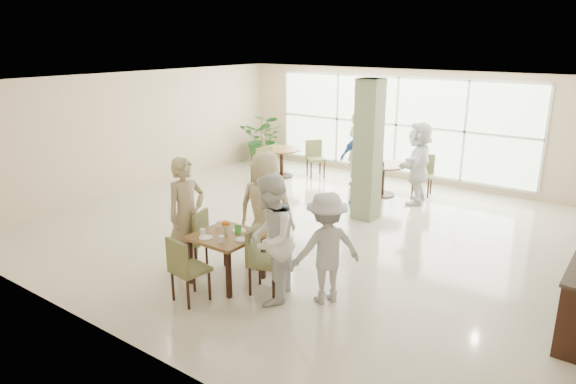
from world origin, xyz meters
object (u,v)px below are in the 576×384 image
Objects in this scene: potted_plant at (264,139)px; adult_standing at (357,146)px; main_table at (226,241)px; teen_left at (187,215)px; teen_far at (266,210)px; round_table_right at (383,172)px; adult_b at (419,163)px; round_table_left at (282,156)px; teen_right at (270,239)px; teen_standing at (326,248)px; adult_a at (362,162)px.

potted_plant is 2.98m from adult_standing.
main_table is 0.62× the size of potted_plant.
teen_left is 0.98× the size of teen_far.
potted_plant is at bearing 124.42° from main_table.
round_table_right is 0.57× the size of teen_far.
round_table_right is 0.58× the size of teen_left.
adult_b is at bearing -3.82° from round_table_right.
teen_left reaches higher than potted_plant.
adult_b reaches higher than round_table_left.
teen_right is 0.78m from teen_standing.
adult_standing reaches higher than teen_standing.
round_table_left is at bearing 119.24° from main_table.
teen_far is 1.09× the size of adult_standing.
potted_plant is 0.77× the size of adult_a.
teen_right is 1.00× the size of adult_b.
teen_far reaches higher than round_table_right.
main_table and round_table_left have the same top height.
teen_right reaches higher than adult_b.
round_table_left is 0.66× the size of teen_standing.
round_table_right is 4.62m from teen_far.
adult_a reaches higher than adult_b.
teen_far is (0.20, -4.60, 0.37)m from round_table_right.
adult_b is (0.76, 5.37, 0.26)m from main_table.
teen_left is 6.50m from adult_standing.
adult_b is 1.06× the size of adult_standing.
adult_a is at bearing -122.68° from teen_standing.
main_table is 7.64m from potted_plant.
round_table_left is at bearing -101.93° from adult_b.
main_table is 6.19m from round_table_left.
teen_right is at bearing -10.09° from adult_b.
adult_a is at bearing -17.41° from round_table_left.
adult_standing is (-1.34, 6.41, 0.21)m from main_table.
round_table_left is at bearing -179.52° from round_table_right.
teen_left is 0.96× the size of adult_a.
adult_a is 1.11× the size of adult_standing.
adult_b is (5.08, -0.93, 0.18)m from potted_plant.
teen_right is (1.64, -0.02, -0.00)m from teen_left.
round_table_left is at bearing -34.83° from potted_plant.
teen_left is 1.00× the size of adult_b.
teen_left is 1.00× the size of teen_right.
adult_b is at bearing 177.95° from adult_standing.
teen_far reaches higher than adult_standing.
teen_far reaches higher than round_table_left.
round_table_left is 5.55m from teen_far.
teen_right is (3.91, -5.48, 0.35)m from round_table_left.
adult_b reaches higher than round_table_right.
adult_standing is at bearing -95.27° from teen_far.
adult_a reaches higher than teen_standing.
main_table is 0.48× the size of adult_a.
adult_a reaches higher than main_table.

